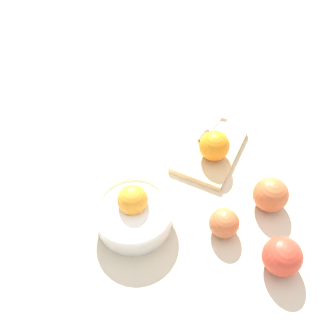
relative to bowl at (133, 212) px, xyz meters
name	(u,v)px	position (x,y,z in m)	size (l,w,h in m)	color
ground_plane	(208,184)	(0.17, -0.12, -0.04)	(2.40, 2.40, 0.00)	beige
bowl	(133,212)	(0.00, 0.00, 0.00)	(0.19, 0.19, 0.11)	white
cutting_board	(209,150)	(0.27, -0.08, -0.03)	(0.22, 0.14, 0.02)	#DBB77F
orange_on_board	(214,146)	(0.25, -0.10, 0.01)	(0.08, 0.08, 0.08)	orange
knife	(209,129)	(0.33, -0.05, -0.02)	(0.16, 0.03, 0.01)	silver
apple_front_center	(271,194)	(0.18, -0.27, 0.00)	(0.08, 0.08, 0.08)	#CC6638
apple_front_left	(224,223)	(0.07, -0.19, -0.01)	(0.07, 0.07, 0.07)	#CC6638
apple_front_left_2	(282,256)	(0.04, -0.33, 0.00)	(0.08, 0.08, 0.08)	#D6422D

